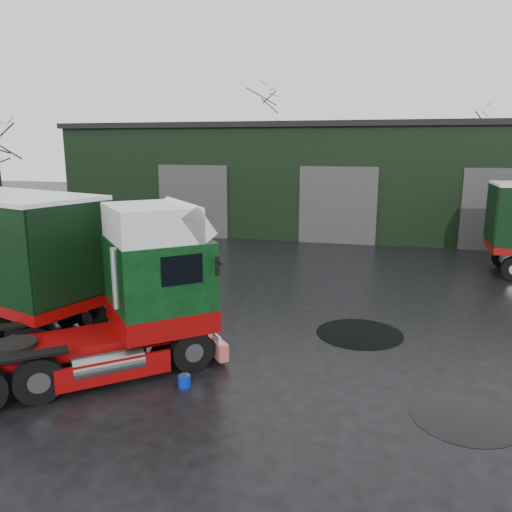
{
  "coord_description": "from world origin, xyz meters",
  "views": [
    {
      "loc": [
        4.23,
        -12.15,
        5.07
      ],
      "look_at": [
        0.52,
        2.52,
        1.7
      ],
      "focal_mm": 35.0,
      "sensor_mm": 36.0,
      "label": 1
    }
  ],
  "objects": [
    {
      "name": "hero_tractor",
      "position": [
        -2.05,
        -2.84,
        1.9
      ],
      "size": [
        6.3,
        5.96,
        3.79
      ],
      "primitive_type": null,
      "rotation": [
        0.0,
        0.0,
        -0.85
      ],
      "color": "black",
      "rests_on": "ground"
    },
    {
      "name": "tree_back_b",
      "position": [
        10.0,
        30.0,
        3.75
      ],
      "size": [
        4.4,
        4.4,
        7.5
      ],
      "primitive_type": null,
      "color": "black",
      "rests_on": "ground"
    },
    {
      "name": "puddle_0",
      "position": [
        -1.6,
        -0.97,
        0.0
      ],
      "size": [
        3.22,
        3.22,
        0.01
      ],
      "primitive_type": "cylinder",
      "color": "black",
      "rests_on": "ground"
    },
    {
      "name": "ground",
      "position": [
        0.0,
        0.0,
        0.0
      ],
      "size": [
        100.0,
        100.0,
        0.0
      ],
      "primitive_type": "plane",
      "color": "black"
    },
    {
      "name": "puddle_1",
      "position": [
        3.82,
        1.07,
        0.0
      ],
      "size": [
        2.37,
        2.37,
        0.01
      ],
      "primitive_type": "cylinder",
      "color": "black",
      "rests_on": "ground"
    },
    {
      "name": "warehouse",
      "position": [
        2.0,
        20.0,
        3.16
      ],
      "size": [
        32.4,
        12.4,
        6.3
      ],
      "color": "black",
      "rests_on": "ground"
    },
    {
      "name": "puddle_3",
      "position": [
        5.96,
        -2.89,
        0.0
      ],
      "size": [
        1.97,
        1.97,
        0.01
      ],
      "primitive_type": "cylinder",
      "color": "black",
      "rests_on": "ground"
    },
    {
      "name": "wash_bucket",
      "position": [
        0.33,
        -2.98,
        0.13
      ],
      "size": [
        0.34,
        0.34,
        0.26
      ],
      "primitive_type": "cylinder",
      "rotation": [
        0.0,
        0.0,
        0.31
      ],
      "color": "#0822B6",
      "rests_on": "ground"
    },
    {
      "name": "tree_back_a",
      "position": [
        -6.0,
        30.0,
        4.75
      ],
      "size": [
        4.4,
        4.4,
        9.5
      ],
      "primitive_type": null,
      "color": "black",
      "rests_on": "ground"
    }
  ]
}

